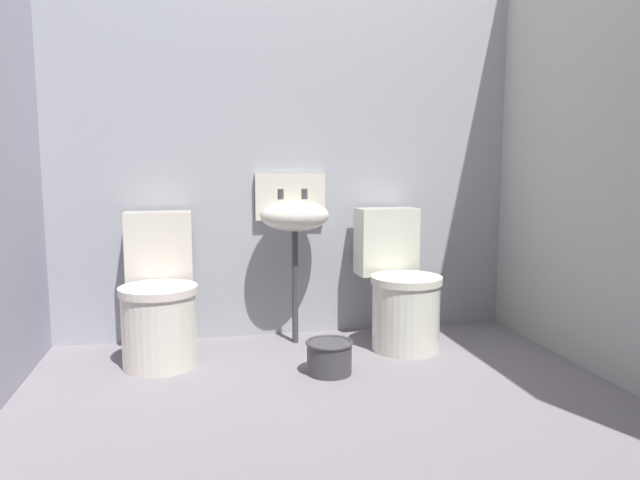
{
  "coord_description": "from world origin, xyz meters",
  "views": [
    {
      "loc": [
        -0.53,
        -2.26,
        1.04
      ],
      "look_at": [
        0.0,
        0.3,
        0.7
      ],
      "focal_mm": 32.63,
      "sensor_mm": 36.0,
      "label": 1
    }
  ],
  "objects_px": {
    "sink": "(294,214)",
    "bucket": "(329,356)",
    "toilet_right": "(400,290)",
    "toilet_left": "(159,301)"
  },
  "relations": [
    {
      "from": "sink",
      "to": "toilet_right",
      "type": "bearing_deg",
      "value": -17.77
    },
    {
      "from": "sink",
      "to": "bucket",
      "type": "height_order",
      "value": "sink"
    },
    {
      "from": "toilet_right",
      "to": "bucket",
      "type": "bearing_deg",
      "value": 32.81
    },
    {
      "from": "toilet_right",
      "to": "sink",
      "type": "bearing_deg",
      "value": -22.18
    },
    {
      "from": "toilet_right",
      "to": "sink",
      "type": "distance_m",
      "value": 0.75
    },
    {
      "from": "toilet_right",
      "to": "sink",
      "type": "relative_size",
      "value": 0.79
    },
    {
      "from": "toilet_left",
      "to": "toilet_right",
      "type": "distance_m",
      "value": 1.34
    },
    {
      "from": "toilet_left",
      "to": "bucket",
      "type": "distance_m",
      "value": 0.95
    },
    {
      "from": "sink",
      "to": "bucket",
      "type": "xyz_separation_m",
      "value": [
        0.09,
        -0.57,
        -0.67
      ]
    },
    {
      "from": "toilet_left",
      "to": "bucket",
      "type": "height_order",
      "value": "toilet_left"
    }
  ]
}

